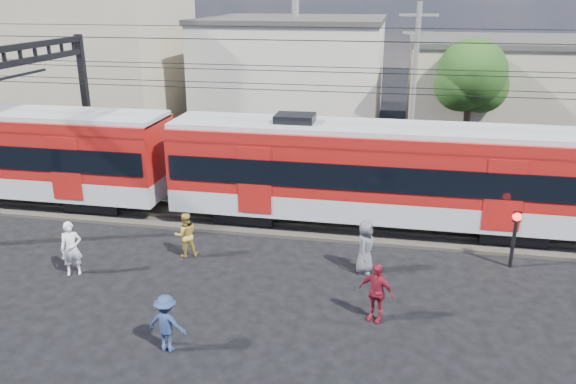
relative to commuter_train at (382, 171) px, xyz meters
name	(u,v)px	position (x,y,z in m)	size (l,w,h in m)	color
ground	(195,325)	(-4.83, -8.00, -2.40)	(120.00, 120.00, 0.00)	black
track_bed	(261,218)	(-4.83, 0.00, -2.34)	(70.00, 3.40, 0.12)	#2D2823
rail_near	(257,222)	(-4.83, -0.75, -2.22)	(70.00, 0.12, 0.12)	#59544C
rail_far	(265,209)	(-4.83, 0.75, -2.22)	(70.00, 0.12, 0.12)	#59544C
commuter_train	(382,171)	(0.00, 0.00, 0.00)	(50.30, 3.08, 4.17)	black
catenary	(55,89)	(-13.48, 0.00, 2.73)	(70.00, 9.30, 7.52)	black
building_west	(79,56)	(-21.83, 16.00, 2.25)	(14.28, 10.20, 9.30)	tan
building_midwest	(295,70)	(-6.83, 19.00, 1.25)	(12.24, 12.24, 7.30)	beige
building_mideast	(542,91)	(9.17, 16.00, 0.75)	(16.32, 10.20, 6.30)	tan
utility_pole_mid	(414,88)	(1.17, 7.00, 2.13)	(1.80, 0.24, 8.50)	slate
tree_near	(475,78)	(4.36, 10.09, 2.26)	(3.82, 3.64, 6.72)	#382619
pedestrian_a	(71,248)	(-9.85, -5.81, -1.48)	(0.67, 0.44, 1.85)	silver
pedestrian_b	(186,235)	(-6.63, -3.82, -1.59)	(0.79, 0.62, 1.63)	gold
pedestrian_c	(167,323)	(-5.11, -9.23, -1.60)	(1.04, 0.60, 1.60)	navy
pedestrian_d	(376,292)	(0.15, -6.74, -1.51)	(1.04, 0.44, 1.78)	maroon
pedestrian_e	(365,247)	(-0.33, -3.84, -1.49)	(0.90, 0.58, 1.83)	#525257
crossing_signal	(515,229)	(4.56, -2.54, -0.98)	(0.30, 0.30, 2.05)	black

